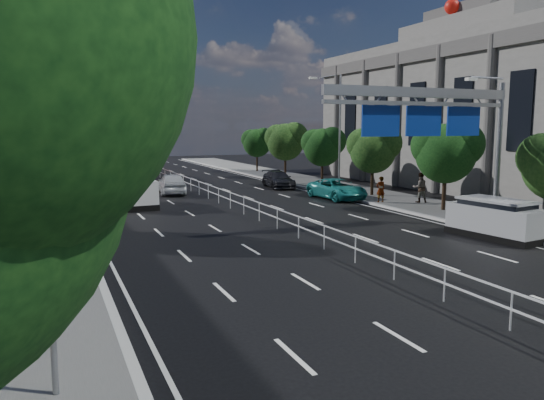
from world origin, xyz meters
TOP-DOWN VIEW (x-y plane):
  - ground at (0.00, 0.00)m, footprint 160.00×160.00m
  - kerb_near at (-9.00, 0.00)m, footprint 0.25×140.00m
  - median_fence at (0.00, 22.50)m, footprint 0.05×85.00m
  - toilet_sign at (-10.95, 0.00)m, footprint 1.62×0.18m
  - overhead_gantry at (6.74, 10.05)m, footprint 10.24×0.38m
  - streetlight_far at (10.50, 26.00)m, footprint 2.78×2.40m
  - civic_hall at (23.72, 22.00)m, footprint 14.40×36.00m
  - near_tree_back at (-11.94, 17.97)m, footprint 4.84×4.51m
  - far_tree_d at (11.25, 14.48)m, footprint 3.85×3.59m
  - far_tree_e at (11.25, 21.98)m, footprint 3.63×3.38m
  - far_tree_f at (11.24, 29.48)m, footprint 3.52×3.28m
  - far_tree_g at (11.25, 36.98)m, footprint 3.96×3.69m
  - far_tree_h at (11.24, 44.48)m, footprint 3.41×3.18m
  - white_minivan at (-5.34, 24.13)m, footprint 2.31×5.02m
  - red_bus at (-3.76, 42.73)m, footprint 3.02×11.71m
  - near_car_silver at (-1.71, 29.46)m, footprint 2.38×4.82m
  - near_car_dark at (-5.83, 57.26)m, footprint 2.03×4.73m
  - silver_minivan at (8.30, 7.74)m, footprint 2.34×4.51m
  - parked_car_teal at (8.30, 22.00)m, footprint 2.64×5.20m
  - parked_car_dark at (7.34, 30.00)m, footprint 2.44×4.85m
  - pedestrian_a at (9.60, 18.63)m, footprint 0.64×0.45m
  - pedestrian_b at (11.88, 17.53)m, footprint 1.14×1.01m

SIDE VIEW (x-z plane):
  - ground at x=0.00m, z-range 0.00..0.00m
  - kerb_near at x=-9.00m, z-range -0.01..0.15m
  - median_fence at x=0.00m, z-range 0.01..1.04m
  - parked_car_dark at x=7.34m, z-range 0.00..1.35m
  - parked_car_teal at x=8.30m, z-range 0.00..1.41m
  - near_car_dark at x=-5.83m, z-range 0.00..1.52m
  - near_car_silver at x=-1.71m, z-range 0.00..1.58m
  - silver_minivan at x=8.30m, z-range -0.02..1.78m
  - pedestrian_a at x=9.60m, z-range 0.14..1.83m
  - white_minivan at x=-5.34m, z-range -0.02..2.13m
  - pedestrian_b at x=11.88m, z-range 0.14..2.09m
  - red_bus at x=-3.76m, z-range 0.07..3.56m
  - toilet_sign at x=-10.95m, z-range 0.77..5.11m
  - far_tree_h at x=11.24m, z-range 0.97..5.88m
  - far_tree_f at x=11.24m, z-range 0.98..6.00m
  - far_tree_e at x=11.25m, z-range 0.99..6.12m
  - far_tree_d at x=11.25m, z-range 1.02..6.36m
  - far_tree_g at x=11.25m, z-range 1.03..6.48m
  - near_tree_back at x=-11.94m, z-range 1.27..7.96m
  - streetlight_far at x=10.50m, z-range 0.71..9.71m
  - overhead_gantry at x=6.74m, z-range 1.88..9.33m
  - civic_hall at x=23.72m, z-range -0.91..13.44m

